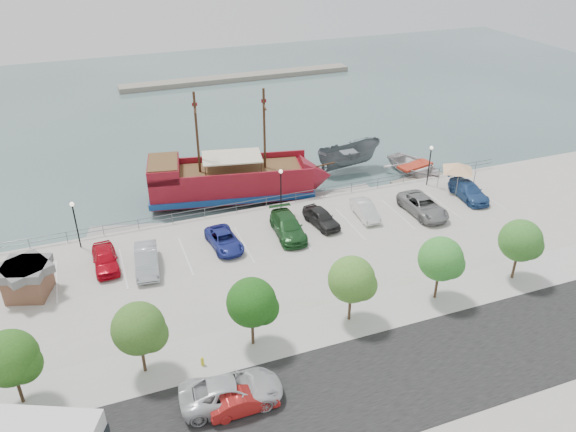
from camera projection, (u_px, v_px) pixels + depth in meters
name	position (u px, v px, depth m)	size (l,w,h in m)	color
ground	(307.00, 255.00, 48.06)	(160.00, 160.00, 0.00)	#3A5251
street	(407.00, 374.00, 34.49)	(100.00, 8.00, 0.04)	black
sidewalk	(362.00, 316.00, 39.39)	(100.00, 4.00, 0.05)	#A7A7A6
seawall_railing	(276.00, 200.00, 53.69)	(50.00, 0.06, 1.00)	#575C62
far_shore	(239.00, 78.00, 95.91)	(40.00, 3.00, 0.80)	gray
pirate_ship	(245.00, 181.00, 56.43)	(19.04, 8.44, 11.82)	maroon
patrol_boat	(348.00, 158.00, 62.70)	(2.92, 7.77, 3.01)	#555C60
speedboat	(415.00, 168.00, 62.07)	(5.07, 7.10, 1.47)	beige
dock_west	(126.00, 232.00, 51.13)	(6.68, 1.91, 0.38)	gray
dock_mid	(341.00, 194.00, 57.84)	(6.63, 1.89, 0.38)	gray
dock_east	(419.00, 180.00, 60.71)	(6.37, 1.82, 0.36)	gray
shed	(27.00, 279.00, 40.94)	(3.96, 3.96, 2.59)	brown
canopy_tent	(459.00, 163.00, 55.63)	(4.70, 4.70, 3.31)	slate
street_van	(231.00, 391.00, 32.21)	(2.75, 5.96, 1.66)	silver
street_sedan	(243.00, 401.00, 31.78)	(1.40, 4.02, 1.32)	#B31E1C
fire_hydrant	(202.00, 361.00, 34.99)	(0.23, 0.23, 0.66)	yellow
lamp_post_left	(75.00, 217.00, 45.89)	(0.36, 0.36, 4.28)	black
lamp_post_mid	(281.00, 183.00, 51.46)	(0.36, 0.36, 4.28)	black
lamp_post_right	(430.00, 158.00, 56.40)	(0.36, 0.36, 4.28)	black
tree_a	(13.00, 360.00, 30.98)	(3.30, 3.20, 5.00)	#473321
tree_b	(141.00, 330.00, 33.14)	(3.30, 3.20, 5.00)	#473321
tree_c	(254.00, 304.00, 35.31)	(3.30, 3.20, 5.00)	#473321
tree_d	(354.00, 281.00, 37.47)	(3.30, 3.20, 5.00)	#473321
tree_e	(443.00, 260.00, 39.64)	(3.30, 3.20, 5.00)	#473321
tree_f	(522.00, 242.00, 41.80)	(3.30, 3.20, 5.00)	#473321
parked_car_a	(105.00, 259.00, 44.35)	(1.86, 4.62, 1.57)	#BB0718
parked_car_b	(147.00, 260.00, 44.11)	(1.75, 5.02, 1.65)	#A6ADB6
parked_car_c	(224.00, 240.00, 47.04)	(2.22, 4.81, 1.34)	navy
parked_car_d	(288.00, 226.00, 48.72)	(2.30, 5.66, 1.64)	#205324
parked_car_e	(321.00, 217.00, 50.27)	(1.78, 4.42, 1.50)	#242424
parked_car_f	(365.00, 210.00, 51.60)	(1.48, 4.24, 1.40)	silver
parked_car_g	(423.00, 206.00, 52.09)	(2.66, 5.76, 1.60)	gray
parked_car_h	(469.00, 191.00, 54.90)	(2.13, 5.25, 1.52)	navy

